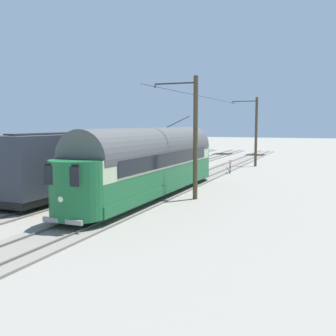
# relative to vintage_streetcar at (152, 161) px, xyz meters

# --- Properties ---
(ground_plane) EXTENTS (220.00, 220.00, 0.00)m
(ground_plane) POSITION_rel_vintage_streetcar_xyz_m (4.82, -5.15, -2.27)
(ground_plane) COLOR gray
(track_streetcar_siding) EXTENTS (2.80, 80.00, 0.18)m
(track_streetcar_siding) POSITION_rel_vintage_streetcar_xyz_m (0.00, -5.46, -2.21)
(track_streetcar_siding) COLOR slate
(track_streetcar_siding) RESTS_ON ground
(track_adjacent_siding) EXTENTS (2.80, 80.00, 0.18)m
(track_adjacent_siding) POSITION_rel_vintage_streetcar_xyz_m (4.82, -5.46, -2.21)
(track_adjacent_siding) COLOR slate
(track_adjacent_siding) RESTS_ON ground
(track_third_siding) EXTENTS (2.80, 80.00, 0.18)m
(track_third_siding) POSITION_rel_vintage_streetcar_xyz_m (9.63, -5.46, -2.21)
(track_third_siding) COLOR slate
(track_third_siding) RESTS_ON ground
(vintage_streetcar) EXTENTS (2.65, 18.16, 4.96)m
(vintage_streetcar) POSITION_rel_vintage_streetcar_xyz_m (0.00, 0.00, 0.00)
(vintage_streetcar) COLOR #196033
(vintage_streetcar) RESTS_ON ground
(flatcar_adjacent) EXTENTS (2.80, 11.23, 1.60)m
(flatcar_adjacent) POSITION_rel_vintage_streetcar_xyz_m (9.63, -2.24, -1.40)
(flatcar_adjacent) COLOR brown
(flatcar_adjacent) RESTS_ON ground
(boxcar_far_siding) EXTENTS (2.96, 15.00, 3.85)m
(boxcar_far_siding) POSITION_rel_vintage_streetcar_xyz_m (4.82, 0.00, -0.10)
(boxcar_far_siding) COLOR #2D333D
(boxcar_far_siding) RESTS_ON ground
(catenary_pole_foreground) EXTENTS (2.85, 0.28, 7.35)m
(catenary_pole_foreground) POSITION_rel_vintage_streetcar_xyz_m (-2.56, -21.04, 1.57)
(catenary_pole_foreground) COLOR #4C3D28
(catenary_pole_foreground) RESTS_ON ground
(catenary_pole_mid_near) EXTENTS (2.85, 0.28, 7.35)m
(catenary_pole_mid_near) POSITION_rel_vintage_streetcar_xyz_m (-2.56, -0.48, 1.57)
(catenary_pole_mid_near) COLOR #4C3D28
(catenary_pole_mid_near) RESTS_ON ground
(overhead_wire_run) EXTENTS (2.65, 24.56, 0.18)m
(overhead_wire_run) POSITION_rel_vintage_streetcar_xyz_m (-0.08, -11.42, 4.55)
(overhead_wire_run) COLOR black
(overhead_wire_run) RESTS_ON ground
(switch_stand) EXTENTS (0.50, 0.30, 1.24)m
(switch_stand) POSITION_rel_vintage_streetcar_xyz_m (-1.61, -13.66, -1.56)
(switch_stand) COLOR black
(switch_stand) RESTS_ON ground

